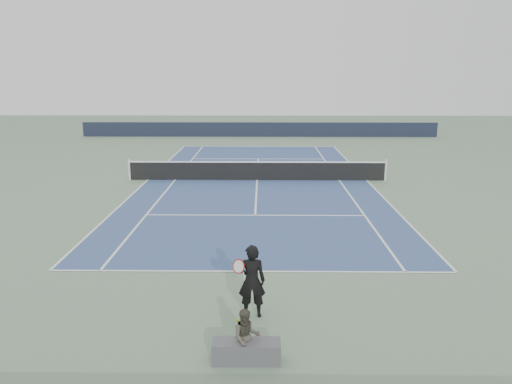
{
  "coord_description": "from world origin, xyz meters",
  "views": [
    {
      "loc": [
        0.26,
        -24.44,
        5.19
      ],
      "look_at": [
        0.04,
        -7.2,
        1.1
      ],
      "focal_mm": 35.0,
      "sensor_mm": 36.0,
      "label": 1
    }
  ],
  "objects_px": {
    "tennis_net": "(257,170)",
    "spectator_bench": "(246,344)",
    "tennis_ball": "(238,320)",
    "tennis_player": "(252,281)"
  },
  "relations": [
    {
      "from": "tennis_net",
      "to": "tennis_ball",
      "type": "distance_m",
      "value": 14.66
    },
    {
      "from": "tennis_net",
      "to": "tennis_player",
      "type": "bearing_deg",
      "value": -89.85
    },
    {
      "from": "tennis_net",
      "to": "spectator_bench",
      "type": "relative_size",
      "value": 9.82
    },
    {
      "from": "tennis_player",
      "to": "spectator_bench",
      "type": "relative_size",
      "value": 1.26
    },
    {
      "from": "tennis_net",
      "to": "spectator_bench",
      "type": "xyz_separation_m",
      "value": [
        -0.02,
        -16.18,
        -0.15
      ]
    },
    {
      "from": "tennis_player",
      "to": "tennis_ball",
      "type": "bearing_deg",
      "value": -138.58
    },
    {
      "from": "tennis_ball",
      "to": "spectator_bench",
      "type": "height_order",
      "value": "spectator_bench"
    },
    {
      "from": "tennis_player",
      "to": "spectator_bench",
      "type": "bearing_deg",
      "value": -91.86
    },
    {
      "from": "tennis_ball",
      "to": "spectator_bench",
      "type": "bearing_deg",
      "value": -81.04
    },
    {
      "from": "tennis_net",
      "to": "tennis_ball",
      "type": "bearing_deg",
      "value": -91.02
    }
  ]
}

